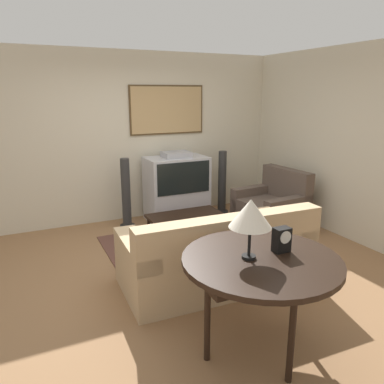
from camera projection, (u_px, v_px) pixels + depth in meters
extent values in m
plane|color=#8E6642|center=(179.00, 268.00, 4.53)|extent=(12.00, 12.00, 0.00)
cube|color=beige|center=(126.00, 138.00, 6.04)|extent=(12.00, 0.06, 2.70)
cube|color=#4C381E|center=(167.00, 110.00, 6.18)|extent=(1.29, 0.03, 0.80)
cube|color=tan|center=(167.00, 110.00, 6.17)|extent=(1.24, 0.01, 0.75)
cube|color=beige|center=(349.00, 144.00, 5.27)|extent=(0.06, 12.00, 2.70)
cube|color=brown|center=(189.00, 241.00, 5.32)|extent=(2.32, 1.44, 0.01)
cube|color=#B7B7BC|center=(177.00, 205.00, 6.26)|extent=(0.99, 0.59, 0.47)
cube|color=#B7B7BC|center=(176.00, 174.00, 6.13)|extent=(0.99, 0.59, 0.57)
cube|color=black|center=(184.00, 178.00, 5.86)|extent=(0.89, 0.01, 0.51)
cube|color=#9E9EA3|center=(176.00, 154.00, 6.04)|extent=(0.44, 0.33, 0.09)
cube|color=tan|center=(215.00, 262.00, 4.16)|extent=(2.06, 1.03, 0.47)
cube|color=tan|center=(232.00, 236.00, 3.72)|extent=(2.03, 0.29, 0.42)
cube|color=tan|center=(282.00, 243.00, 4.48)|extent=(0.27, 0.97, 0.63)
cube|color=tan|center=(137.00, 270.00, 3.80)|extent=(0.27, 0.97, 0.63)
cube|color=#877154|center=(263.00, 229.00, 4.02)|extent=(0.36, 0.13, 0.34)
cube|color=#877154|center=(185.00, 242.00, 3.67)|extent=(0.36, 0.13, 0.34)
cube|color=brown|center=(269.00, 213.00, 5.90)|extent=(0.92, 1.03, 0.42)
cube|color=brown|center=(287.00, 183.00, 5.95)|extent=(0.26, 0.98, 0.47)
cube|color=brown|center=(253.00, 203.00, 6.22)|extent=(0.85, 0.23, 0.56)
cube|color=brown|center=(288.00, 216.00, 5.55)|extent=(0.85, 0.23, 0.56)
cube|color=black|center=(187.00, 217.00, 5.20)|extent=(1.05, 0.63, 0.04)
cylinder|color=black|center=(163.00, 243.00, 4.82)|extent=(0.04, 0.04, 0.36)
cylinder|color=black|center=(226.00, 232.00, 5.21)|extent=(0.04, 0.04, 0.36)
cylinder|color=black|center=(149.00, 230.00, 5.29)|extent=(0.04, 0.04, 0.36)
cylinder|color=black|center=(208.00, 220.00, 5.68)|extent=(0.04, 0.04, 0.36)
cylinder|color=black|center=(261.00, 260.00, 2.90)|extent=(1.24, 1.24, 0.04)
cube|color=black|center=(261.00, 267.00, 2.92)|extent=(1.05, 0.50, 0.08)
cylinder|color=black|center=(207.00, 316.00, 2.88)|extent=(0.05, 0.05, 0.78)
cylinder|color=black|center=(296.00, 291.00, 3.24)|extent=(0.05, 0.05, 0.78)
cylinder|color=black|center=(292.00, 335.00, 2.66)|extent=(0.05, 0.05, 0.78)
cylinder|color=black|center=(249.00, 257.00, 2.88)|extent=(0.11, 0.11, 0.02)
cylinder|color=black|center=(250.00, 231.00, 2.82)|extent=(0.02, 0.02, 0.41)
cone|color=silver|center=(251.00, 213.00, 2.79)|extent=(0.33, 0.33, 0.22)
cube|color=black|center=(282.00, 240.00, 2.98)|extent=(0.13, 0.09, 0.20)
cylinder|color=white|center=(286.00, 237.00, 2.93)|extent=(0.10, 0.01, 0.10)
cylinder|color=black|center=(128.00, 225.00, 5.95)|extent=(0.24, 0.24, 0.02)
cylinder|color=#2D2D2D|center=(126.00, 193.00, 5.82)|extent=(0.14, 0.14, 1.09)
cylinder|color=black|center=(221.00, 211.00, 6.66)|extent=(0.24, 0.24, 0.02)
cylinder|color=#2D2D2D|center=(222.00, 182.00, 6.53)|extent=(0.14, 0.14, 1.09)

